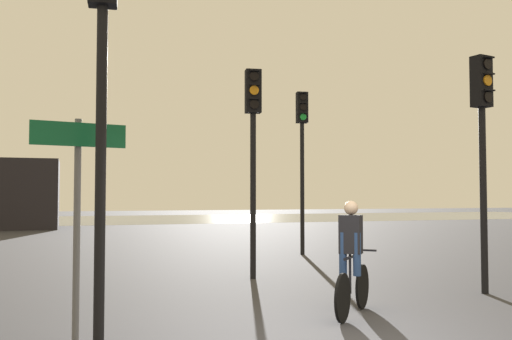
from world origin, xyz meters
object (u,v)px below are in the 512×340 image
at_px(traffic_light_near_left, 102,55).
at_px(cyclist, 352,258).
at_px(traffic_light_far_right, 302,142).
at_px(direction_sign_post, 78,195).
at_px(traffic_light_center, 253,132).
at_px(traffic_light_near_right, 482,127).

relative_size(traffic_light_near_left, cyclist, 2.93).
bearing_deg(traffic_light_far_right, traffic_light_near_left, 63.06).
bearing_deg(traffic_light_far_right, direction_sign_post, 60.65).
xyz_separation_m(traffic_light_near_left, traffic_light_center, (3.26, 4.57, -0.28)).
bearing_deg(traffic_light_near_left, traffic_light_near_right, -160.68).
relative_size(traffic_light_near_left, traffic_light_center, 1.10).
xyz_separation_m(traffic_light_near_left, traffic_light_far_right, (6.07, 8.67, -0.02)).
relative_size(direction_sign_post, cyclist, 1.60).
height_order(traffic_light_near_right, cyclist, traffic_light_near_right).
distance_m(traffic_light_center, traffic_light_near_right, 4.40).
bearing_deg(traffic_light_far_right, cyclist, 80.02).
height_order(traffic_light_center, direction_sign_post, traffic_light_center).
bearing_deg(traffic_light_near_left, traffic_light_center, -120.19).
bearing_deg(direction_sign_post, cyclist, 172.90).
bearing_deg(cyclist, traffic_light_near_left, -125.98).
relative_size(traffic_light_center, traffic_light_near_right, 1.04).
height_order(traffic_light_near_left, traffic_light_near_right, traffic_light_near_left).
height_order(traffic_light_near_left, traffic_light_far_right, traffic_light_near_left).
bearing_deg(traffic_light_far_right, traffic_light_near_right, 101.81).
relative_size(traffic_light_far_right, traffic_light_center, 1.09).
bearing_deg(cyclist, traffic_light_center, 136.01).
xyz_separation_m(traffic_light_far_right, cyclist, (-2.60, -7.99, -2.44)).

